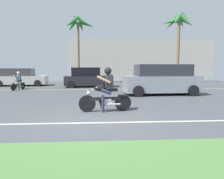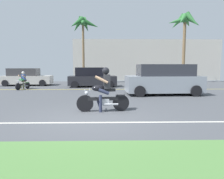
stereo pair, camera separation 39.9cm
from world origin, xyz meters
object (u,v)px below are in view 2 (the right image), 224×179
palm_tree_1 (185,24)px  motorcyclist_distant (23,82)px  suv_nearby (164,80)px  parked_car_1 (92,78)px  palm_tree_0 (83,26)px  motorcyclist (104,93)px  parked_car_0 (26,77)px  parked_car_2 (158,77)px

palm_tree_1 → motorcyclist_distant: palm_tree_1 is taller
suv_nearby → motorcyclist_distant: size_ratio=3.01×
parked_car_1 → palm_tree_0: palm_tree_0 is taller
motorcyclist → palm_tree_0: (-2.32, 13.92, 5.06)m
motorcyclist → parked_car_1: bearing=96.8°
parked_car_0 → motorcyclist_distant: 3.60m
parked_car_2 → palm_tree_1: size_ratio=0.60×
palm_tree_0 → motorcyclist_distant: size_ratio=4.33×
palm_tree_1 → motorcyclist: bearing=-119.8°
suv_nearby → motorcyclist_distant: (-9.82, 3.25, -0.33)m
motorcyclist → parked_car_2: bearing=66.1°
parked_car_0 → motorcyclist: bearing=-57.5°
parked_car_1 → motorcyclist_distant: 5.40m
suv_nearby → palm_tree_1: (4.72, 9.75, 5.26)m
motorcyclist_distant → parked_car_1: bearing=21.0°
motorcyclist → suv_nearby: suv_nearby is taller
motorcyclist → parked_car_2: 11.26m
parked_car_2 → parked_car_1: bearing=-176.6°
parked_car_0 → palm_tree_0: size_ratio=0.66×
motorcyclist → palm_tree_0: palm_tree_0 is taller
parked_car_0 → parked_car_2: bearing=-5.6°
parked_car_1 → parked_car_2: 5.76m
motorcyclist → palm_tree_1: size_ratio=0.27×
parked_car_2 → suv_nearby: bearing=-99.9°
parked_car_1 → palm_tree_0: size_ratio=0.60×
palm_tree_1 → motorcyclist_distant: size_ratio=4.67×
parked_car_0 → parked_car_1: (6.10, -1.50, 0.03)m
parked_car_1 → parked_car_2: parked_car_2 is taller
suv_nearby → parked_car_2: (0.97, 5.52, -0.13)m
parked_car_1 → motorcyclist_distant: size_ratio=2.62×
motorcyclist → parked_car_1: 10.03m
motorcyclist → suv_nearby: 5.98m
parked_car_0 → palm_tree_0: palm_tree_0 is taller
parked_car_2 → palm_tree_1: (3.76, 4.23, 5.39)m
motorcyclist → parked_car_0: (-7.30, 11.46, 0.02)m
parked_car_2 → palm_tree_0: (-6.87, 3.62, 5.00)m
parked_car_1 → palm_tree_1: bearing=25.7°
parked_car_2 → palm_tree_1: palm_tree_1 is taller
motorcyclist_distant → motorcyclist: bearing=-52.2°
motorcyclist → parked_car_1: size_ratio=0.48×
motorcyclist → palm_tree_0: 14.99m
parked_car_2 → motorcyclist: bearing=-113.9°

